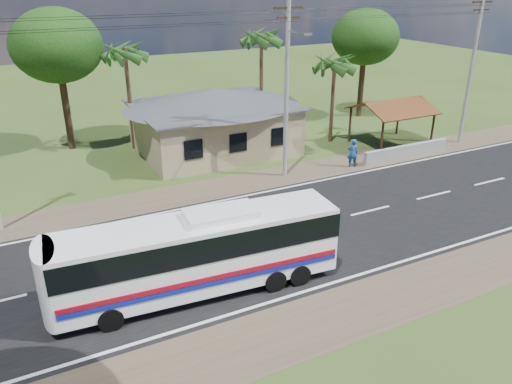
# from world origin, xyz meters

# --- Properties ---
(ground) EXTENTS (120.00, 120.00, 0.00)m
(ground) POSITION_xyz_m (0.00, 0.00, 0.00)
(ground) COLOR #344B1B
(ground) RESTS_ON ground
(road) EXTENTS (120.00, 16.00, 0.03)m
(road) POSITION_xyz_m (0.00, 0.00, 0.01)
(road) COLOR black
(road) RESTS_ON ground
(house) EXTENTS (12.40, 10.00, 5.00)m
(house) POSITION_xyz_m (1.00, 13.00, 2.64)
(house) COLOR tan
(house) RESTS_ON ground
(waiting_shed) EXTENTS (5.20, 4.48, 3.35)m
(waiting_shed) POSITION_xyz_m (13.00, 8.50, 2.73)
(waiting_shed) COLOR #372414
(waiting_shed) RESTS_ON ground
(concrete_barrier) EXTENTS (7.00, 0.30, 0.90)m
(concrete_barrier) POSITION_xyz_m (12.00, 5.60, 0.45)
(concrete_barrier) COLOR #9E9E99
(concrete_barrier) RESTS_ON ground
(utility_poles) EXTENTS (32.80, 2.22, 11.00)m
(utility_poles) POSITION_xyz_m (2.67, 6.49, 5.77)
(utility_poles) COLOR #9E9E99
(utility_poles) RESTS_ON ground
(palm_near) EXTENTS (2.80, 2.80, 6.70)m
(palm_near) POSITION_xyz_m (9.50, 11.00, 5.71)
(palm_near) COLOR #47301E
(palm_near) RESTS_ON ground
(palm_mid) EXTENTS (2.80, 2.80, 8.20)m
(palm_mid) POSITION_xyz_m (6.00, 15.50, 7.16)
(palm_mid) COLOR #47301E
(palm_mid) RESTS_ON ground
(palm_far) EXTENTS (2.80, 2.80, 7.70)m
(palm_far) POSITION_xyz_m (-4.00, 16.00, 6.68)
(palm_far) COLOR #47301E
(palm_far) RESTS_ON ground
(tree_behind_house) EXTENTS (6.00, 6.00, 9.61)m
(tree_behind_house) POSITION_xyz_m (-8.00, 18.00, 7.12)
(tree_behind_house) COLOR #47301E
(tree_behind_house) RESTS_ON ground
(tree_behind_shed) EXTENTS (5.60, 5.60, 9.02)m
(tree_behind_shed) POSITION_xyz_m (16.00, 16.00, 6.68)
(tree_behind_shed) COLOR #47301E
(tree_behind_shed) RESTS_ON ground
(coach_bus) EXTENTS (10.96, 3.11, 3.36)m
(coach_bus) POSITION_xyz_m (-6.07, -2.83, 1.92)
(coach_bus) COLOR white
(coach_bus) RESTS_ON ground
(motorcycle) EXTENTS (1.93, 0.97, 0.97)m
(motorcycle) POSITION_xyz_m (9.47, 5.79, 0.49)
(motorcycle) COLOR black
(motorcycle) RESTS_ON ground
(person) EXTENTS (0.81, 0.69, 1.88)m
(person) POSITION_xyz_m (7.64, 5.83, 0.94)
(person) COLOR #1A498F
(person) RESTS_ON ground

